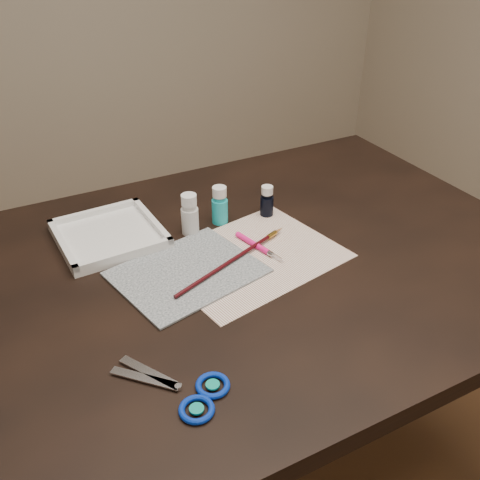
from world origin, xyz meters
name	(u,v)px	position (x,y,z in m)	size (l,w,h in m)	color
table	(240,387)	(0.00, 0.00, 0.38)	(1.30, 0.90, 0.75)	black
paper	(251,257)	(0.03, 0.00, 0.75)	(0.36, 0.27, 0.00)	white
canvas	(187,272)	(-0.11, 0.01, 0.75)	(0.27, 0.22, 0.00)	black
paint_bottle_white	(190,214)	(-0.05, 0.15, 0.80)	(0.04, 0.04, 0.09)	silver
paint_bottle_cyan	(220,205)	(0.03, 0.16, 0.79)	(0.04, 0.04, 0.09)	#1BADB7
paint_bottle_navy	(267,201)	(0.14, 0.14, 0.79)	(0.03, 0.03, 0.07)	black
paintbrush	(234,259)	(-0.02, 0.00, 0.76)	(0.33, 0.01, 0.01)	#32060A
craft_knife	(260,248)	(0.06, 0.01, 0.76)	(0.15, 0.01, 0.01)	#FF1B84
scissors	(165,386)	(-0.26, -0.25, 0.76)	(0.21, 0.10, 0.01)	silver
palette_tray	(109,234)	(-0.21, 0.20, 0.76)	(0.21, 0.21, 0.03)	white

